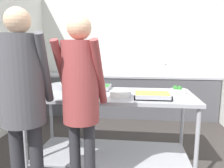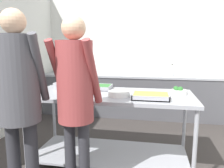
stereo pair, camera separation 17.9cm
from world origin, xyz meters
TOP-DOWN VIEW (x-y plane):
  - wall_rear at (0.00, 3.78)m, footprint 3.93×0.06m
  - back_counter at (0.00, 3.41)m, footprint 3.77×0.65m
  - serving_counter at (-0.02, 1.37)m, footprint 1.97×0.86m
  - sauce_pan at (-0.70, 1.59)m, footprint 0.45×0.31m
  - serving_tray_roast at (-0.25, 1.62)m, footprint 0.39×0.30m
  - plate_stack at (0.10, 1.25)m, footprint 0.25×0.25m
  - serving_tray_vegetables at (0.46, 1.20)m, footprint 0.40×0.30m
  - broccoli_bowl at (0.79, 1.48)m, footprint 0.19×0.19m
  - guest_serving_left at (-0.20, 0.66)m, footprint 0.46×0.38m
  - guest_serving_right at (-0.66, 0.49)m, footprint 0.51×0.41m
  - water_bottle at (0.86, 3.33)m, footprint 0.08×0.08m

SIDE VIEW (x-z plane):
  - back_counter at x=0.00m, z-range 0.00..0.89m
  - serving_counter at x=-0.02m, z-range 0.16..1.06m
  - serving_tray_roast at x=-0.25m, z-range 0.90..0.95m
  - serving_tray_vegetables at x=0.46m, z-range 0.90..0.95m
  - plate_stack at x=0.10m, z-range 0.90..0.96m
  - broccoli_bowl at x=0.79m, z-range 0.89..0.99m
  - sauce_pan at x=-0.70m, z-range 0.91..0.98m
  - water_bottle at x=0.86m, z-range 0.87..1.11m
  - guest_serving_left at x=-0.20m, z-range 0.21..1.94m
  - guest_serving_right at x=-0.66m, z-range 0.21..1.98m
  - wall_rear at x=0.00m, z-range 0.00..2.65m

